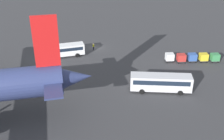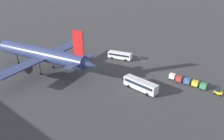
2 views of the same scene
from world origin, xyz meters
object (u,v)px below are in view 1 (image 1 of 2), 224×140
shuttle_bus_far (161,82)px  cargo_cart_blue (192,57)px  cargo_cart_green (215,57)px  worker_person (93,47)px  cargo_cart_yellow (203,57)px  cargo_cart_red (181,58)px  shuttle_bus_near (63,50)px  cargo_cart_white (170,57)px

shuttle_bus_far → cargo_cart_blue: shuttle_bus_far is taller
cargo_cart_green → worker_person: bearing=-14.8°
cargo_cart_yellow → cargo_cart_red: (5.38, 0.31, 0.00)m
worker_person → cargo_cart_yellow: size_ratio=0.82×
worker_person → cargo_cart_yellow: (-26.64, 7.62, 0.32)m
cargo_cart_green → cargo_cart_blue: bearing=-1.4°
shuttle_bus_near → cargo_cart_yellow: (-33.83, 3.45, -0.62)m
shuttle_bus_far → cargo_cart_white: 14.20m
cargo_cart_green → cargo_cart_red: size_ratio=1.00×
worker_person → cargo_cart_green: 30.34m
shuttle_bus_near → cargo_cart_blue: 31.33m
shuttle_bus_near → shuttle_bus_far: 27.15m
shuttle_bus_near → cargo_cart_yellow: 34.01m
shuttle_bus_near → shuttle_bus_far: shuttle_bus_far is taller
shuttle_bus_far → cargo_cart_green: bearing=-134.6°
worker_person → cargo_cart_green: bearing=165.2°
cargo_cart_green → cargo_cart_blue: (5.38, -0.13, 0.00)m
cargo_cart_blue → cargo_cart_red: 2.71m
cargo_cart_yellow → worker_person: bearing=-16.0°
shuttle_bus_far → cargo_cart_red: (-7.10, -13.02, -0.83)m
shuttle_bus_near → cargo_cart_green: bearing=158.9°
cargo_cart_green → cargo_cart_red: bearing=1.2°
cargo_cart_red → cargo_cart_white: same height
shuttle_bus_near → cargo_cart_white: 25.97m
cargo_cart_blue → cargo_cart_white: bearing=-1.6°
cargo_cart_red → cargo_cart_yellow: bearing=-176.7°
shuttle_bus_near → cargo_cart_blue: bearing=158.2°
worker_person → cargo_cart_yellow: cargo_cart_yellow is taller
shuttle_bus_near → worker_person: (-7.19, -4.17, -0.95)m
cargo_cart_yellow → cargo_cart_blue: 2.69m
worker_person → cargo_cart_red: (-21.26, 7.93, 0.32)m
shuttle_bus_near → cargo_cart_green: (-36.52, 3.58, -0.62)m
cargo_cart_yellow → cargo_cart_white: size_ratio=1.00×
cargo_cart_red → shuttle_bus_near: bearing=-7.5°
worker_person → cargo_cart_green: (-29.33, 7.75, 0.32)m
shuttle_bus_near → cargo_cart_red: (-28.45, 3.75, -0.62)m
shuttle_bus_far → cargo_cart_green: 20.13m
cargo_cart_green → cargo_cart_red: (8.07, 0.17, 0.00)m
cargo_cart_green → cargo_cart_white: 10.77m
cargo_cart_blue → cargo_cart_white: size_ratio=1.00×
cargo_cart_red → cargo_cart_green: bearing=-178.8°
shuttle_bus_far → cargo_cart_yellow: bearing=-128.7°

